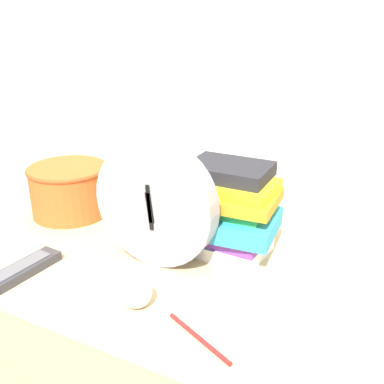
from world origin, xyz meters
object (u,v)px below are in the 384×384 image
Objects in this scene: crumpled_paper_ball at (136,292)px; pen at (199,338)px; basket at (69,188)px; tv_remote at (20,271)px; desk_clock at (155,204)px; book_stack at (226,208)px.

crumpled_paper_ball is 0.42× the size of pen.
basket is 3.50× the size of crumpled_paper_ball.
crumpled_paper_ball is (0.27, 0.02, 0.02)m from tv_remote.
desk_clock is 0.31m from tv_remote.
desk_clock reaches higher than book_stack.
tv_remote is at bearing -175.04° from crumpled_paper_ball.
pen is at bearing -12.10° from crumpled_paper_ball.
pen is at bearing -43.57° from desk_clock.
desk_clock is 0.30m from pen.
desk_clock is 0.19m from crumpled_paper_ball.
desk_clock is 4.55× the size of crumpled_paper_ball.
basket reaches higher than pen.
basket is (-0.34, 0.11, -0.07)m from desk_clock.
desk_clock is at bearing 38.64° from tv_remote.
basket is at bearing -178.85° from book_stack.
desk_clock reaches higher than basket.
basket is at bearing 145.53° from crumpled_paper_ball.
book_stack is 0.33m from pen.
tv_remote is at bearing -137.99° from book_stack.
desk_clock is at bearing 136.43° from pen.
tv_remote is (0.12, -0.29, -0.06)m from basket.
book_stack reaches higher than pen.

